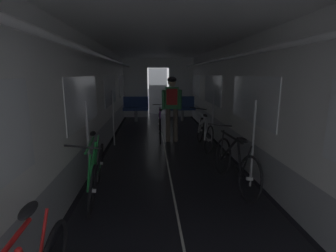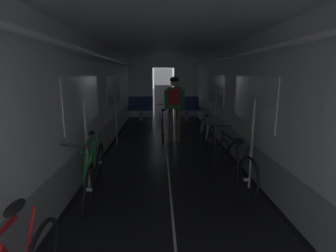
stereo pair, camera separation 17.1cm
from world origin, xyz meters
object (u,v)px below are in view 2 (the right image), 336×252
(bicycle_green, at_px, (94,171))
(bicycle_black, at_px, (233,164))
(bicycle_silver, at_px, (206,133))
(bench_seat_far_left, at_px, (141,106))
(bicycle_purple_in_aisle, at_px, (163,126))
(bench_seat_far_right, at_px, (187,106))
(person_cyclist_aisle, at_px, (174,102))

(bicycle_green, xyz_separation_m, bicycle_black, (2.14, 0.21, 0.00))
(bicycle_silver, bearing_deg, bench_seat_far_left, 116.58)
(bicycle_black, bearing_deg, bench_seat_far_left, 107.81)
(bicycle_green, relative_size, bicycle_purple_in_aisle, 1.00)
(bench_seat_far_right, xyz_separation_m, bicycle_purple_in_aisle, (-0.98, -2.85, -0.18))
(bicycle_black, relative_size, person_cyclist_aisle, 0.98)
(bicycle_green, bearing_deg, bicycle_silver, 48.53)
(bench_seat_far_left, distance_m, bicycle_silver, 4.20)
(bicycle_silver, xyz_separation_m, bicycle_black, (0.03, -2.18, 0.00))
(person_cyclist_aisle, bearing_deg, bench_seat_far_right, 77.88)
(bicycle_silver, distance_m, person_cyclist_aisle, 1.20)
(bench_seat_far_left, distance_m, person_cyclist_aisle, 3.35)
(bicycle_purple_in_aisle, bearing_deg, bench_seat_far_left, 106.13)
(bicycle_silver, relative_size, bicycle_purple_in_aisle, 1.00)
(bench_seat_far_right, bearing_deg, bicycle_purple_in_aisle, -108.91)
(bicycle_purple_in_aisle, bearing_deg, bicycle_green, -107.79)
(bicycle_black, relative_size, bicycle_purple_in_aisle, 1.00)
(bicycle_silver, bearing_deg, person_cyclist_aisle, 139.35)
(bicycle_black, bearing_deg, bench_seat_far_right, 91.04)
(person_cyclist_aisle, bearing_deg, bicycle_silver, -40.65)
(bench_seat_far_left, bearing_deg, bench_seat_far_right, 0.00)
(bicycle_green, bearing_deg, bicycle_black, 5.68)
(bicycle_purple_in_aisle, bearing_deg, bicycle_black, -70.66)
(bicycle_black, bearing_deg, person_cyclist_aisle, 105.38)
(bench_seat_far_right, relative_size, person_cyclist_aisle, 0.57)
(person_cyclist_aisle, bearing_deg, bicycle_green, -114.24)
(person_cyclist_aisle, relative_size, bicycle_purple_in_aisle, 1.02)
(bench_seat_far_left, relative_size, bench_seat_far_right, 1.00)
(bicycle_silver, distance_m, bicycle_black, 2.18)
(bicycle_green, distance_m, person_cyclist_aisle, 3.40)
(bicycle_black, xyz_separation_m, bicycle_purple_in_aisle, (-1.08, 3.09, 0.00))
(bench_seat_far_left, xyz_separation_m, bicycle_purple_in_aisle, (0.82, -2.85, -0.18))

